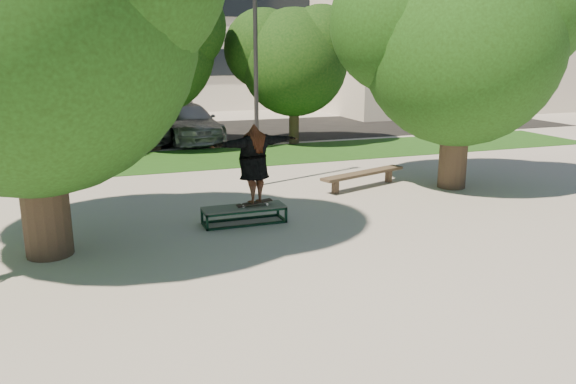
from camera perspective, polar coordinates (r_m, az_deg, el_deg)
name	(u,v)px	position (r m, az deg, el deg)	size (l,w,h in m)	color
ground	(282,246)	(10.91, -0.60, -5.51)	(120.00, 120.00, 0.00)	gray
grass_strip	(221,157)	(20.03, -6.83, 3.50)	(30.00, 4.00, 0.02)	#1B4513
asphalt_strip	(167,134)	(26.18, -12.21, 5.76)	(40.00, 8.00, 0.01)	black
tree_left	(18,4)	(10.87, -25.77, 16.79)	(6.96, 5.95, 7.12)	#38281E
tree_right	(457,34)	(15.81, 16.82, 15.10)	(6.24, 5.33, 6.51)	#38281E
bg_tree_mid	(146,41)	(21.91, -14.21, 14.62)	(5.76, 4.92, 6.24)	#38281E
bg_tree_right	(292,56)	(22.66, 0.41, 13.67)	(5.04, 4.31, 5.43)	#38281E
lamppost	(256,71)	(15.35, -3.28, 12.18)	(0.25, 0.15, 6.11)	#2D2D30
side_building	(435,46)	(38.23, 14.70, 14.17)	(15.00, 10.00, 8.00)	beige
grind_box	(244,215)	(12.30, -4.48, -2.33)	(1.80, 0.60, 0.38)	#10301F
skater_rig	(254,164)	(12.10, -3.50, 2.87)	(2.18, 1.03, 1.79)	white
bench	(363,174)	(15.57, 7.66, 1.78)	(2.85, 1.32, 0.44)	#4C3D2D
car_dark	(153,118)	(26.53, -13.52, 7.37)	(1.54, 4.42, 1.46)	black
car_grey	(134,125)	(23.99, -15.40, 6.58)	(2.42, 5.25, 1.46)	slate
car_silver_b	(187,123)	(24.07, -10.19, 6.95)	(2.12, 5.21, 1.51)	#A1A0A5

